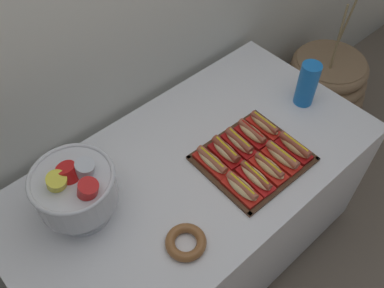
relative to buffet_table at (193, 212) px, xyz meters
name	(u,v)px	position (x,y,z in m)	size (l,w,h in m)	color
ground_plane	(193,250)	(0.00, 0.00, -0.39)	(10.00, 10.00, 0.00)	#7A6B5B
buffet_table	(193,212)	(0.00, 0.00, 0.00)	(1.56, 0.82, 0.75)	silver
floor_vase	(321,94)	(1.24, 0.16, -0.14)	(0.55, 0.55, 1.09)	#896B4C
serving_tray	(253,159)	(0.20, -0.13, 0.36)	(0.41, 0.37, 0.01)	#472B19
hot_dog_0	(242,188)	(0.05, -0.21, 0.39)	(0.07, 0.16, 0.06)	red
hot_dog_1	(256,177)	(0.12, -0.21, 0.39)	(0.07, 0.17, 0.06)	red
hot_dog_2	(269,167)	(0.20, -0.22, 0.39)	(0.07, 0.16, 0.06)	red
hot_dog_3	(282,157)	(0.27, -0.22, 0.39)	(0.07, 0.17, 0.06)	red
hot_dog_4	(294,147)	(0.35, -0.22, 0.39)	(0.07, 0.16, 0.06)	#B21414
hot_dog_5	(212,161)	(0.05, -0.05, 0.39)	(0.07, 0.17, 0.06)	red
hot_dog_6	(226,151)	(0.13, -0.05, 0.39)	(0.08, 0.16, 0.06)	#B21414
hot_dog_7	(239,142)	(0.20, -0.05, 0.39)	(0.07, 0.17, 0.06)	#B21414
hot_dog_8	(252,133)	(0.28, -0.05, 0.39)	(0.07, 0.15, 0.06)	#B21414
hot_dog_9	(264,125)	(0.35, -0.05, 0.39)	(0.06, 0.16, 0.06)	red
punch_bowl	(75,188)	(-0.44, 0.11, 0.51)	(0.29, 0.29, 0.27)	silver
cup_stack	(307,84)	(0.62, -0.06, 0.46)	(0.09, 0.09, 0.21)	blue
donut	(186,242)	(-0.25, -0.23, 0.37)	(0.14, 0.14, 0.04)	brown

